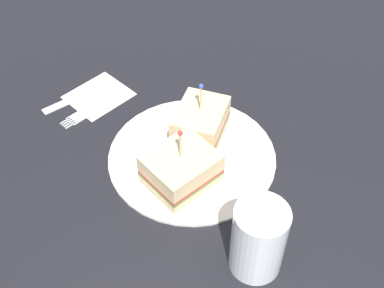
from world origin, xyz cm
name	(u,v)px	position (x,y,z in cm)	size (l,w,h in cm)	color
ground_plane	(192,162)	(0.00, 0.00, -1.00)	(111.80, 111.80, 2.00)	black
plate	(192,155)	(0.00, 0.00, 0.46)	(25.03, 25.03, 0.91)	silver
sandwich_half_front	(201,122)	(-0.53, -4.29, 3.40)	(8.09, 9.73, 9.84)	beige
sandwich_half_back	(181,168)	(0.60, 5.17, 3.29)	(11.88, 12.09, 9.63)	beige
drink_glass	(258,242)	(-10.87, 16.03, 4.60)	(6.52, 6.52, 10.42)	gold
napkin	(99,96)	(18.08, -11.00, 0.07)	(9.63, 8.67, 0.15)	beige
fork	(86,112)	(18.81, -6.64, 0.18)	(7.72, 10.63, 0.35)	silver
knife	(74,98)	(21.89, -9.56, 0.18)	(9.60, 10.37, 0.35)	silver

